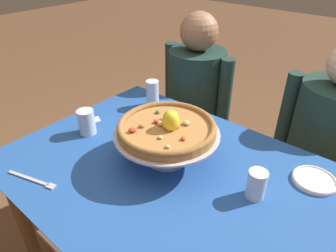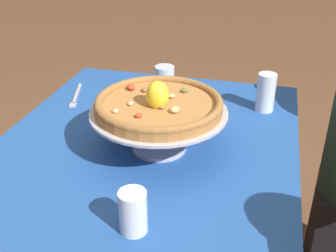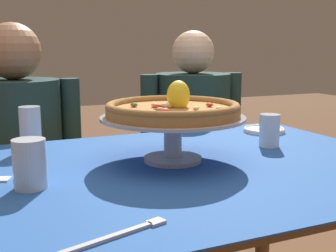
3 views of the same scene
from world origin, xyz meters
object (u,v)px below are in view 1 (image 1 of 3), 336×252
Objects in this scene: pizza at (167,127)px; water_glass_side_right at (256,186)px; pizza_stand at (167,139)px; water_glass_back_left at (153,95)px; sugar_packet at (96,120)px; water_glass_side_left at (87,123)px; side_plate at (314,180)px; dinner_fork at (34,180)px; diner_right at (320,156)px; diner_left at (195,107)px.

pizza reaches higher than water_glass_side_right.
pizza_stand is 2.93× the size of water_glass_back_left.
pizza reaches higher than sugar_packet.
water_glass_side_left reaches higher than side_plate.
pizza_stand is 1.09× the size of pizza.
side_plate is at bearing 40.10° from dinner_fork.
water_glass_back_left reaches higher than water_glass_side_left.
pizza reaches higher than pizza_stand.
pizza_stand is at bearing -121.00° from diner_right.
diner_right is (0.43, 0.72, -0.29)m from pizza_stand.
water_glass_side_left is 1.18m from diner_right.
water_glass_back_left is at bearing 160.15° from water_glass_side_right.
water_glass_side_left is at bearing -92.72° from diner_left.
water_glass_side_right reaches higher than side_plate.
pizza_stand is 1.93× the size of dinner_fork.
water_glass_back_left is at bearing -88.87° from diner_left.
pizza is 3.52× the size of water_glass_side_right.
sugar_packet is 0.04× the size of diner_right.
dinner_fork is (0.11, -0.33, -0.05)m from water_glass_side_left.
pizza_stand is 3.55× the size of water_glass_side_left.
water_glass_side_left reaches higher than water_glass_side_right.
pizza reaches higher than water_glass_back_left.
pizza is at bearing -120.96° from diner_right.
pizza_stand is 0.06m from pizza.
pizza_stand is at bearing 177.67° from pizza.
pizza is at bearing -153.56° from side_plate.
pizza is 0.47m from water_glass_back_left.
water_glass_side_right is at bearing 6.21° from pizza_stand.
pizza_stand is 0.35× the size of diner_left.
diner_left is 1.02× the size of diner_right.
dinner_fork is at bearing -139.90° from side_plate.
water_glass_side_left is (-0.40, -0.09, -0.05)m from pizza_stand.
sugar_packet is (-0.46, 0.01, -0.15)m from pizza.
pizza_stand is 0.89m from diner_right.
diner_right reaches higher than water_glass_back_left.
dinner_fork is 0.18× the size of diner_right.
dinner_fork is (-0.29, -0.42, -0.09)m from pizza_stand.
diner_left is at bearing 81.78° from sugar_packet.
diner_left is at bearing 93.69° from dinner_fork.
side_plate reaches higher than dinner_fork.
diner_right is (0.43, 0.72, -0.35)m from pizza.
water_glass_back_left is 0.92m from diner_right.
pizza is 1.77× the size of dinner_fork.
water_glass_side_left is at bearing -159.51° from side_plate.
pizza reaches higher than water_glass_side_left.
diner_left is at bearing 117.11° from pizza_stand.
diner_right is at bearing 27.97° from water_glass_back_left.
pizza is 0.32× the size of diner_right.
pizza_stand reaches higher than sugar_packet.
pizza is 2.39× the size of side_plate.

